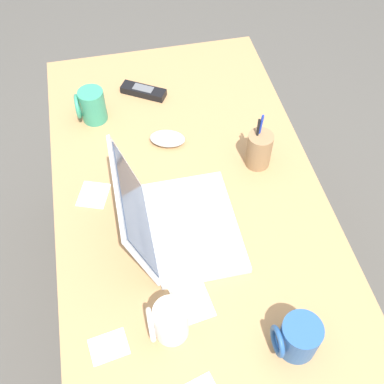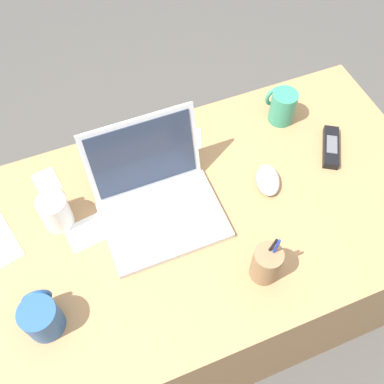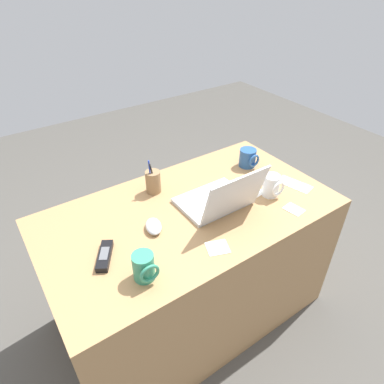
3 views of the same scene
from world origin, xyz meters
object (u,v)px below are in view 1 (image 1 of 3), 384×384
Objects in this scene: coffee_mug_spare at (298,338)px; pen_holder at (259,150)px; laptop at (175,221)px; coffee_mug_white at (169,322)px; cordless_phone at (143,91)px; computer_mouse at (168,139)px; coffee_mug_tall at (91,106)px.

coffee_mug_spare is 0.57× the size of pen_holder.
coffee_mug_white is (-0.26, 0.06, 0.01)m from laptop.
pen_holder is (0.44, -0.34, 0.00)m from coffee_mug_white.
coffee_mug_white is 1.06× the size of coffee_mug_spare.
cordless_phone is (0.90, 0.20, -0.04)m from coffee_mug_spare.
cordless_phone is at bearing 0.01° from laptop.
cordless_phone is (0.55, 0.00, -0.04)m from laptop.
coffee_mug_white is at bearing 142.50° from pen_holder.
computer_mouse is 0.28m from pen_holder.
cordless_phone is 0.46m from pen_holder.
coffee_mug_tall is (0.73, 0.11, 0.00)m from coffee_mug_white.
coffee_mug_white is 0.28m from coffee_mug_spare.
laptop is 2.12× the size of cordless_phone.
coffee_mug_spare is at bearing -155.57° from coffee_mug_tall.
coffee_mug_tall is 0.72× the size of cordless_phone.
computer_mouse is 0.71× the size of cordless_phone.
coffee_mug_spare is (-0.35, -0.20, 0.00)m from laptop.
coffee_mug_white is 0.74m from coffee_mug_tall.
pen_holder is at bearing -56.65° from laptop.
coffee_mug_white is 0.71× the size of cordless_phone.
pen_holder is at bearing -142.75° from cordless_phone.
computer_mouse is 1.06× the size of coffee_mug_spare.
laptop is 2.98× the size of computer_mouse.
computer_mouse is 0.99× the size of coffee_mug_tall.
pen_holder is at bearing -8.11° from coffee_mug_spare.
coffee_mug_tall is 0.53m from pen_holder.
coffee_mug_white is 0.81m from cordless_phone.
laptop is 0.41m from coffee_mug_spare.
laptop is 0.50m from coffee_mug_tall.
pen_holder reaches higher than coffee_mug_spare.
pen_holder is (0.18, -0.28, 0.01)m from laptop.
coffee_mug_white is (-0.58, 0.10, 0.04)m from computer_mouse.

